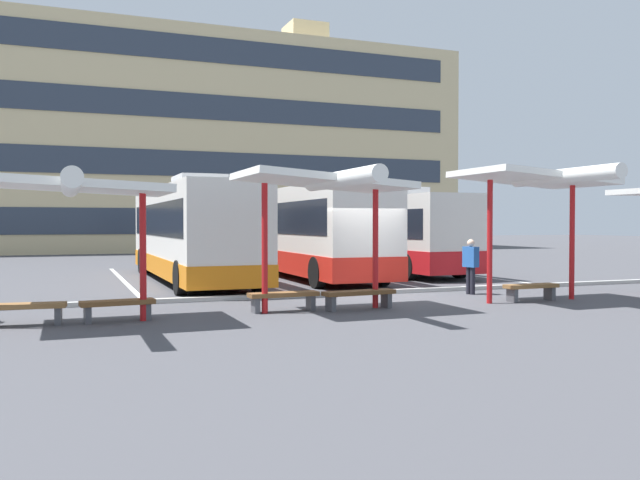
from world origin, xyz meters
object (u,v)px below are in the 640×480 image
at_px(bench_0, 23,309).
at_px(bench_4, 531,289).
at_px(waiting_shelter_0, 71,189).
at_px(coach_bus_0, 191,233).
at_px(waiting_shelter_1, 326,184).
at_px(bench_2, 284,297).
at_px(coach_bus_2, 383,234).
at_px(coach_bus_1, 308,232).
at_px(bench_1, 118,306).
at_px(waiting_shelter_2, 539,181).
at_px(bench_3, 359,295).
at_px(waiting_passenger_1, 471,263).

relative_size(bench_0, bench_4, 1.06).
bearing_deg(waiting_shelter_0, coach_bus_0, 67.06).
distance_m(waiting_shelter_1, bench_2, 2.80).
distance_m(coach_bus_2, waiting_shelter_0, 16.62).
bearing_deg(bench_4, waiting_shelter_1, -179.74).
distance_m(coach_bus_1, waiting_shelter_1, 9.96).
xyz_separation_m(bench_0, bench_4, (12.24, -0.20, -0.00)).
bearing_deg(waiting_shelter_1, coach_bus_1, 72.45).
distance_m(coach_bus_1, waiting_shelter_0, 12.87).
bearing_deg(bench_1, waiting_shelter_2, -2.13).
height_order(bench_1, bench_4, same).
xyz_separation_m(bench_2, waiting_shelter_2, (6.73, -0.65, 2.80)).
height_order(coach_bus_1, bench_4, coach_bus_1).
xyz_separation_m(coach_bus_1, bench_2, (-3.88, -9.03, -1.39)).
bearing_deg(waiting_shelter_0, coach_bus_1, 48.54).
relative_size(coach_bus_0, waiting_shelter_2, 2.91).
relative_size(coach_bus_2, waiting_shelter_2, 2.59).
relative_size(bench_0, bench_3, 0.88).
xyz_separation_m(waiting_shelter_1, bench_2, (-0.90, 0.40, -2.62)).
relative_size(waiting_shelter_0, bench_1, 2.89).
bearing_deg(bench_2, waiting_shelter_0, -172.70).
xyz_separation_m(bench_0, bench_3, (7.31, -0.10, 0.01)).
bearing_deg(bench_1, bench_0, 177.34).
bearing_deg(bench_0, bench_3, -0.76).
bearing_deg(waiting_shelter_0, bench_4, 1.10).
distance_m(coach_bus_1, bench_4, 9.92).
xyz_separation_m(bench_1, waiting_shelter_1, (4.61, -0.14, 2.62)).
bearing_deg(coach_bus_0, coach_bus_1, 0.07).
bearing_deg(bench_2, bench_3, -8.70).
bearing_deg(coach_bus_2, waiting_shelter_0, -138.36).
bearing_deg(bench_3, bench_0, 179.24).
bearing_deg(coach_bus_1, bench_2, -113.27).
distance_m(bench_3, waiting_shelter_2, 5.68).
bearing_deg(coach_bus_1, waiting_passenger_1, -72.64).
relative_size(waiting_shelter_1, bench_4, 2.87).
relative_size(bench_0, waiting_shelter_1, 0.37).
distance_m(waiting_shelter_0, waiting_shelter_1, 5.52).
bearing_deg(bench_1, waiting_shelter_0, -159.92).
bearing_deg(bench_4, bench_1, 179.39).
relative_size(coach_bus_1, bench_3, 6.31).
relative_size(coach_bus_0, coach_bus_2, 1.13).
relative_size(waiting_shelter_2, waiting_passenger_1, 2.69).
height_order(bench_3, waiting_shelter_2, waiting_shelter_2).
bearing_deg(waiting_shelter_0, waiting_shelter_2, -0.30).
distance_m(waiting_shelter_2, waiting_passenger_1, 3.23).
relative_size(coach_bus_0, bench_4, 8.12).
bearing_deg(bench_0, waiting_shelter_2, -2.21).
height_order(bench_0, waiting_shelter_1, waiting_shelter_1).
height_order(coach_bus_1, waiting_passenger_1, coach_bus_1).
bearing_deg(waiting_passenger_1, bench_1, -169.23).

